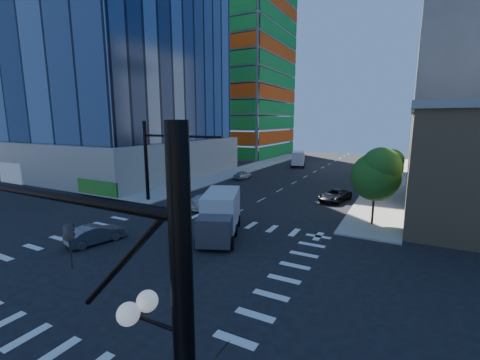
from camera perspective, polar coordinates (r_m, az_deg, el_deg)
The scene contains 15 objects.
ground at distance 23.38m, azimuth -14.87°, elevation -12.91°, with size 160.00×160.00×0.00m, color black.
road_markings at distance 23.38m, azimuth -14.87°, elevation -12.89°, with size 20.00×20.00×0.01m, color silver.
sidewalk_ne at distance 56.40m, azimuth 24.98°, elevation 0.22°, with size 5.00×60.00×0.15m, color gray.
sidewalk_nw at distance 62.62m, azimuth 1.54°, elevation 2.13°, with size 5.00×60.00×0.15m, color gray.
construction_building at distance 89.65m, azimuth -0.90°, elevation 20.39°, with size 25.16×34.50×70.60m.
signal_mast_se at distance 7.19m, azimuth -16.15°, elevation -25.00°, with size 10.51×2.48×9.00m.
signal_mast_nw at distance 36.93m, azimuth -14.71°, elevation 4.46°, with size 10.20×0.40×9.00m.
tree_south at distance 29.93m, azimuth 23.21°, elevation 1.06°, with size 4.16×4.16×6.82m.
tree_north at distance 41.88m, azimuth 24.94°, elevation 2.42°, with size 3.54×3.52×5.78m.
car_nb_far at distance 38.54m, azimuth 16.53°, elevation -2.63°, with size 2.32×5.03×1.40m, color black.
car_sb_near at distance 34.25m, azimuth -5.54°, elevation -3.73°, with size 2.16×5.30×1.54m, color white.
car_sb_mid at distance 51.16m, azimuth 0.46°, elevation 0.91°, with size 1.54×3.82×1.30m, color #A7A9AE.
car_sb_cross at distance 26.88m, azimuth -24.27°, elevation -8.77°, with size 1.50×4.31×1.42m, color #525157.
box_truck_near at distance 25.66m, azimuth -3.66°, elevation -6.82°, with size 5.12×7.13×3.44m.
box_truck_far at distance 66.40m, azimuth 10.33°, elevation 3.58°, with size 4.01×6.44×3.14m.
Camera 1 is at (14.81, -15.62, 9.13)m, focal length 24.00 mm.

